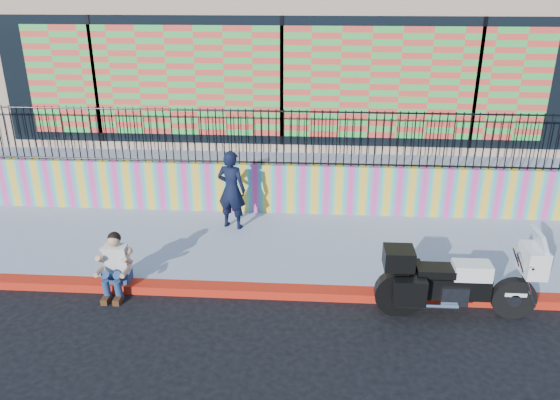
{
  "coord_description": "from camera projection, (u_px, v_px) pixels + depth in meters",
  "views": [
    {
      "loc": [
        0.78,
        -7.91,
        4.95
      ],
      "look_at": [
        0.16,
        1.2,
        1.25
      ],
      "focal_mm": 35.0,
      "sensor_mm": 36.0,
      "label": 1
    }
  ],
  "objects": [
    {
      "name": "ground",
      "position": [
        266.0,
        295.0,
        9.22
      ],
      "size": [
        90.0,
        90.0,
        0.0
      ],
      "primitive_type": "plane",
      "color": "black",
      "rests_on": "ground"
    },
    {
      "name": "red_curb",
      "position": [
        266.0,
        291.0,
        9.19
      ],
      "size": [
        16.0,
        0.3,
        0.15
      ],
      "primitive_type": "cube",
      "color": "red",
      "rests_on": "ground"
    },
    {
      "name": "sidewalk",
      "position": [
        273.0,
        247.0,
        10.72
      ],
      "size": [
        16.0,
        3.0,
        0.15
      ],
      "primitive_type": "cube",
      "color": "#9199AE",
      "rests_on": "ground"
    },
    {
      "name": "mural_wall",
      "position": [
        279.0,
        188.0,
        11.96
      ],
      "size": [
        16.0,
        0.2,
        1.1
      ],
      "primitive_type": "cube",
      "color": "#E33B99",
      "rests_on": "sidewalk"
    },
    {
      "name": "metal_fence",
      "position": [
        279.0,
        137.0,
        11.53
      ],
      "size": [
        15.8,
        0.04,
        1.2
      ],
      "primitive_type": null,
      "color": "black",
      "rests_on": "mural_wall"
    },
    {
      "name": "elevated_platform",
      "position": [
        291.0,
        132.0,
        16.71
      ],
      "size": [
        16.0,
        10.0,
        1.25
      ],
      "primitive_type": "cube",
      "color": "#9199AE",
      "rests_on": "ground"
    },
    {
      "name": "storefront_building",
      "position": [
        291.0,
        44.0,
        15.52
      ],
      "size": [
        14.0,
        8.06,
        4.0
      ],
      "color": "tan",
      "rests_on": "elevated_platform"
    },
    {
      "name": "police_motorcycle",
      "position": [
        455.0,
        280.0,
        8.43
      ],
      "size": [
        2.45,
        0.81,
        1.53
      ],
      "color": "black",
      "rests_on": "ground"
    },
    {
      "name": "police_officer",
      "position": [
        231.0,
        190.0,
        11.1
      ],
      "size": [
        0.69,
        0.55,
        1.66
      ],
      "primitive_type": "imported",
      "rotation": [
        0.0,
        0.0,
        2.86
      ],
      "color": "black",
      "rests_on": "sidewalk"
    },
    {
      "name": "seated_man",
      "position": [
        115.0,
        270.0,
        9.08
      ],
      "size": [
        0.54,
        0.71,
        1.06
      ],
      "color": "navy",
      "rests_on": "ground"
    }
  ]
}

